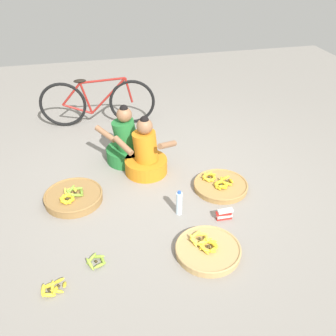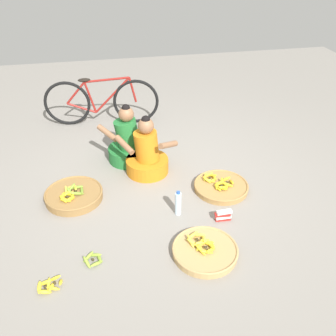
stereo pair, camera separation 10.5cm
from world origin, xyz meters
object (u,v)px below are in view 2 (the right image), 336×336
object	(u,v)px
banana_basket_near_bicycle	(74,195)
loose_bananas_mid_right	(93,259)
vendor_woman_front	(147,155)
vendor_woman_behind	(128,143)
banana_basket_front_center	(205,250)
loose_bananas_front_left	(49,285)
packet_carton_stack	(223,215)
banana_basket_back_center	(221,186)
bicycle_leaning	(101,102)
water_bottle	(178,203)

from	to	relation	value
banana_basket_near_bicycle	loose_bananas_mid_right	xyz separation A→B (m)	(0.18, -0.98, -0.03)
vendor_woman_front	vendor_woman_behind	bearing A→B (deg)	120.66
banana_basket_front_center	loose_bananas_front_left	world-z (taller)	banana_basket_front_center
banana_basket_near_bicycle	loose_bananas_mid_right	world-z (taller)	banana_basket_near_bicycle
banana_basket_front_center	packet_carton_stack	xyz separation A→B (m)	(0.32, 0.42, 0.01)
packet_carton_stack	loose_bananas_front_left	bearing A→B (deg)	-162.47
banana_basket_front_center	vendor_woman_behind	bearing A→B (deg)	105.81
vendor_woman_front	loose_bananas_mid_right	distance (m)	1.55
banana_basket_back_center	bicycle_leaning	bearing A→B (deg)	121.93
bicycle_leaning	banana_basket_back_center	size ratio (longest dim) A/B	2.70
vendor_woman_front	water_bottle	world-z (taller)	vendor_woman_front
banana_basket_near_bicycle	water_bottle	size ratio (longest dim) A/B	2.22
packet_carton_stack	loose_bananas_mid_right	bearing A→B (deg)	-166.85
banana_basket_near_bicycle	packet_carton_stack	distance (m)	1.66
bicycle_leaning	banana_basket_near_bicycle	distance (m)	1.92
vendor_woman_behind	packet_carton_stack	bearing A→B (deg)	-59.03
banana_basket_back_center	loose_bananas_mid_right	size ratio (longest dim) A/B	3.13
banana_basket_near_bicycle	banana_basket_front_center	bearing A→B (deg)	-42.04
vendor_woman_behind	bicycle_leaning	distance (m)	1.17
banana_basket_front_center	banana_basket_back_center	xyz separation A→B (m)	(0.46, 0.94, -0.00)
bicycle_leaning	packet_carton_stack	xyz separation A→B (m)	(1.10, -2.51, -0.30)
vendor_woman_behind	water_bottle	xyz separation A→B (m)	(0.39, -1.19, -0.11)
loose_bananas_front_left	loose_bananas_mid_right	bearing A→B (deg)	31.34
water_bottle	vendor_woman_behind	bearing A→B (deg)	108.24
loose_bananas_front_left	water_bottle	bearing A→B (deg)	29.86
vendor_woman_behind	banana_basket_near_bicycle	xyz separation A→B (m)	(-0.69, -0.72, -0.19)
banana_basket_front_center	loose_bananas_mid_right	world-z (taller)	banana_basket_front_center
banana_basket_near_bicycle	vendor_woman_front	bearing A→B (deg)	23.70
vendor_woman_front	packet_carton_stack	distance (m)	1.24
vendor_woman_front	loose_bananas_mid_right	bearing A→B (deg)	-117.33
vendor_woman_front	banana_basket_front_center	distance (m)	1.52
loose_bananas_mid_right	banana_basket_back_center	bearing A→B (deg)	29.28
bicycle_leaning	loose_bananas_front_left	xyz separation A→B (m)	(-0.62, -3.05, -0.33)
banana_basket_back_center	banana_basket_near_bicycle	xyz separation A→B (m)	(-1.67, 0.14, 0.01)
vendor_woman_behind	loose_bananas_mid_right	world-z (taller)	vendor_woman_behind
water_bottle	loose_bananas_front_left	bearing A→B (deg)	-150.14
vendor_woman_behind	packet_carton_stack	size ratio (longest dim) A/B	4.32
water_bottle	packet_carton_stack	xyz separation A→B (m)	(0.44, -0.19, -0.08)
water_bottle	banana_basket_front_center	bearing A→B (deg)	-79.04
water_bottle	packet_carton_stack	world-z (taller)	water_bottle
vendor_woman_front	vendor_woman_behind	distance (m)	0.38
vendor_woman_front	bicycle_leaning	world-z (taller)	vendor_woman_front
banana_basket_back_center	water_bottle	world-z (taller)	water_bottle
bicycle_leaning	loose_bananas_mid_right	world-z (taller)	bicycle_leaning
loose_bananas_front_left	packet_carton_stack	world-z (taller)	packet_carton_stack
banana_basket_front_center	loose_bananas_front_left	xyz separation A→B (m)	(-1.40, -0.12, -0.02)
vendor_woman_front	packet_carton_stack	world-z (taller)	vendor_woman_front
water_bottle	packet_carton_stack	bearing A→B (deg)	-23.79
banana_basket_back_center	loose_bananas_mid_right	xyz separation A→B (m)	(-1.48, -0.83, -0.02)
banana_basket_front_center	loose_bananas_front_left	bearing A→B (deg)	-175.16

